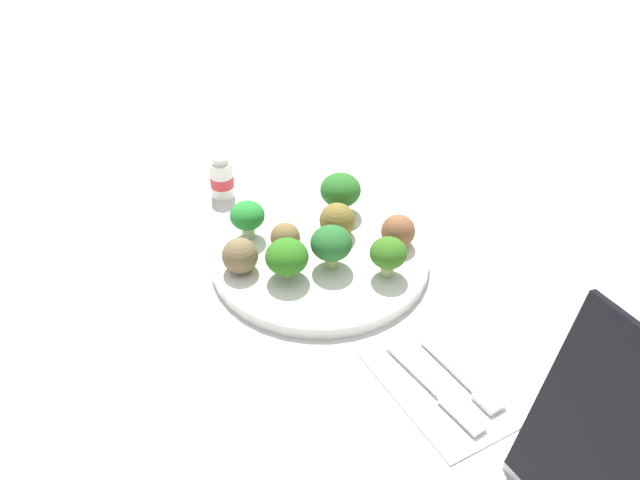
# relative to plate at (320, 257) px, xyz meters

# --- Properties ---
(ground_plane) EXTENTS (4.00, 4.00, 0.00)m
(ground_plane) POSITION_rel_plate_xyz_m (0.00, 0.00, -0.01)
(ground_plane) COLOR beige
(plate) EXTENTS (0.28, 0.28, 0.02)m
(plate) POSITION_rel_plate_xyz_m (0.00, 0.00, 0.00)
(plate) COLOR white
(plate) RESTS_ON ground_plane
(broccoli_floret_front_left) EXTENTS (0.05, 0.05, 0.06)m
(broccoli_floret_front_left) POSITION_rel_plate_xyz_m (0.03, 0.00, 0.04)
(broccoli_floret_front_left) COLOR #A1C069
(broccoli_floret_front_left) RESTS_ON plate
(broccoli_floret_front_right) EXTENTS (0.05, 0.05, 0.05)m
(broccoli_floret_front_right) POSITION_rel_plate_xyz_m (-0.07, -0.07, 0.04)
(broccoli_floret_front_right) COLOR #9EB884
(broccoli_floret_front_right) RESTS_ON plate
(broccoli_floret_mid_right) EXTENTS (0.05, 0.05, 0.05)m
(broccoli_floret_mid_right) POSITION_rel_plate_xyz_m (0.02, -0.06, 0.04)
(broccoli_floret_mid_right) COLOR #A7B87C
(broccoli_floret_mid_right) RESTS_ON plate
(broccoli_floret_mid_left) EXTENTS (0.05, 0.05, 0.05)m
(broccoli_floret_mid_left) POSITION_rel_plate_xyz_m (0.08, 0.05, 0.04)
(broccoli_floret_mid_left) COLOR #A9BE78
(broccoli_floret_mid_left) RESTS_ON plate
(broccoli_floret_center) EXTENTS (0.06, 0.06, 0.06)m
(broccoli_floret_center) POSITION_rel_plate_xyz_m (-0.07, 0.07, 0.04)
(broccoli_floret_center) COLOR #97CA74
(broccoli_floret_center) RESTS_ON plate
(meatball_near_rim) EXTENTS (0.04, 0.04, 0.04)m
(meatball_near_rim) POSITION_rel_plate_xyz_m (-0.03, -0.04, 0.03)
(meatball_near_rim) COLOR brown
(meatball_near_rim) RESTS_ON plate
(meatball_far_rim) EXTENTS (0.04, 0.04, 0.04)m
(meatball_far_rim) POSITION_rel_plate_xyz_m (0.03, 0.10, 0.03)
(meatball_far_rim) COLOR brown
(meatball_far_rim) RESTS_ON plate
(meatball_back_left) EXTENTS (0.05, 0.05, 0.05)m
(meatball_back_left) POSITION_rel_plate_xyz_m (-0.02, 0.04, 0.03)
(meatball_back_left) COLOR brown
(meatball_back_left) RESTS_ON plate
(meatball_front_left) EXTENTS (0.05, 0.05, 0.05)m
(meatball_front_left) POSITION_rel_plate_xyz_m (-0.01, -0.10, 0.03)
(meatball_front_left) COLOR brown
(meatball_front_left) RESTS_ON plate
(napkin) EXTENTS (0.18, 0.13, 0.01)m
(napkin) POSITION_rel_plate_xyz_m (0.24, 0.03, -0.01)
(napkin) COLOR white
(napkin) RESTS_ON ground_plane
(fork) EXTENTS (0.12, 0.03, 0.01)m
(fork) POSITION_rel_plate_xyz_m (0.25, 0.05, -0.00)
(fork) COLOR silver
(fork) RESTS_ON napkin
(knife) EXTENTS (0.15, 0.03, 0.01)m
(knife) POSITION_rel_plate_xyz_m (0.25, 0.01, -0.00)
(knife) COLOR silver
(knife) RESTS_ON napkin
(yogurt_bottle) EXTENTS (0.03, 0.03, 0.07)m
(yogurt_bottle) POSITION_rel_plate_xyz_m (-0.20, -0.06, 0.02)
(yogurt_bottle) COLOR white
(yogurt_bottle) RESTS_ON ground_plane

